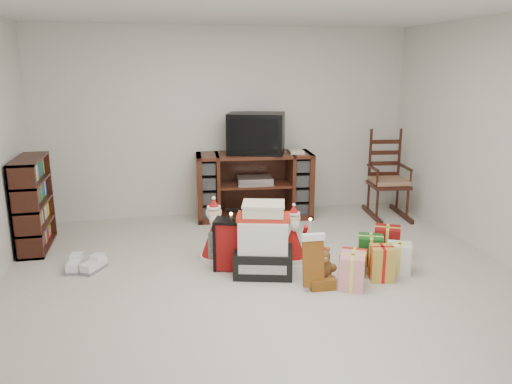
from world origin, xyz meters
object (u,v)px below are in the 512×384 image
mrs_claus_figurine (214,236)px  gift_cluster (374,259)px  bookshelf (33,205)px  red_suitcase (236,244)px  crt_television (256,133)px  gift_pile (263,244)px  sneaker_pair (84,265)px  tv_stand (254,185)px  santa_figurine (293,239)px  rocking_chair (386,186)px  teddy_bear (322,266)px

mrs_claus_figurine → gift_cluster: bearing=-23.9°
bookshelf → red_suitcase: (2.09, -1.09, -0.23)m
red_suitcase → crt_television: (0.58, 1.72, 0.87)m
gift_pile → red_suitcase: gift_pile is taller
bookshelf → gift_pile: size_ratio=1.45×
bookshelf → crt_television: size_ratio=1.22×
mrs_claus_figurine → sneaker_pair: bearing=-178.4°
tv_stand → gift_pile: (-0.31, -1.88, -0.13)m
santa_figurine → tv_stand: bearing=92.7°
rocking_chair → gift_pile: bearing=-135.6°
gift_pile → mrs_claus_figurine: gift_pile is taller
gift_cluster → rocking_chair: bearing=60.7°
mrs_claus_figurine → crt_television: 1.82m
teddy_bear → tv_stand: bearing=95.3°
bookshelf → red_suitcase: size_ratio=1.69×
santa_figurine → bookshelf: bearing=160.1°
red_suitcase → rocking_chair: bearing=49.9°
gift_pile → sneaker_pair: 1.81m
teddy_bear → crt_television: 2.38m
gift_pile → teddy_bear: (0.51, -0.26, -0.17)m
gift_pile → crt_television: size_ratio=0.84×
rocking_chair → tv_stand: bearing=177.7°
rocking_chair → gift_cluster: 2.04m
rocking_chair → sneaker_pair: size_ratio=3.01×
red_suitcase → teddy_bear: red_suitcase is taller
mrs_claus_figurine → sneaker_pair: (-1.32, -0.04, -0.20)m
teddy_bear → gift_cluster: size_ratio=0.31×
mrs_claus_figurine → sneaker_pair: mrs_claus_figurine is taller
bookshelf → teddy_bear: bookshelf is taller
bookshelf → mrs_claus_figurine: 2.08m
tv_stand → rocking_chair: rocking_chair is taller
mrs_claus_figurine → rocking_chair: bearing=23.7°
bookshelf → tv_stand: bearing=13.2°
red_suitcase → santa_figurine: red_suitcase is taller
sneaker_pair → crt_television: 2.75m
mrs_claus_figurine → crt_television: size_ratio=0.79×
red_suitcase → santa_figurine: bearing=28.3°
bookshelf → teddy_bear: size_ratio=3.15×
red_suitcase → gift_pile: bearing=-17.2°
teddy_bear → santa_figurine: bearing=102.7°
sneaker_pair → crt_television: size_ratio=0.48×
teddy_bear → crt_television: (-0.17, 2.16, 0.99)m
gift_cluster → mrs_claus_figurine: bearing=156.1°
teddy_bear → crt_television: crt_television is taller
bookshelf → crt_television: crt_television is taller
bookshelf → gift_cluster: 3.73m
tv_stand → gift_pile: size_ratio=2.21×
bookshelf → sneaker_pair: bearing=-53.7°
red_suitcase → santa_figurine: (0.63, 0.11, -0.03)m
bookshelf → rocking_chair: bearing=4.3°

